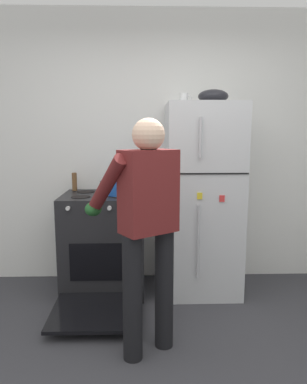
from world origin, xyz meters
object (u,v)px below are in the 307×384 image
red_pot (120,187)px  refrigerator (202,199)px  coffee_mug (184,98)px  mixing_bowl (213,96)px  pepper_mill (74,182)px  stove_range (104,244)px  person_cook (145,217)px

red_pot → refrigerator: bearing=3.7°
coffee_mug → mixing_bowl: mixing_bowl is taller
coffee_mug → pepper_mill: bearing=171.9°
stove_range → mixing_bowl: bearing=1.0°
coffee_mug → pepper_mill: coffee_mug is taller
coffee_mug → refrigerator: bearing=-15.8°
refrigerator → red_pot: bearing=-176.3°
refrigerator → pepper_mill: refrigerator is taller
mixing_bowl → coffee_mug: bearing=169.0°
red_pot → person_cook: bearing=-76.3°
stove_range → red_pot: red_pot is taller
coffee_mug → pepper_mill: size_ratio=0.63×
person_cook → pepper_mill: 1.38m
stove_range → mixing_bowl: size_ratio=4.55×
red_pot → pepper_mill: bearing=151.5°
red_pot → coffee_mug: bearing=9.5°
person_cook → mixing_bowl: mixing_bowl is taller
coffee_mug → pepper_mill: 1.32m
refrigerator → red_pot: refrigerator is taller
person_cook → red_pot: person_cook is taller
stove_range → pepper_mill: (-0.30, 0.22, 0.57)m
mixing_bowl → refrigerator: bearing=-179.8°
stove_range → red_pot: (0.16, -0.03, 0.55)m
stove_range → mixing_bowl: (1.01, 0.02, 1.37)m
coffee_mug → mixing_bowl: (0.26, -0.05, 0.01)m
person_cook → pepper_mill: (-0.69, 1.20, 0.08)m
red_pot → pepper_mill: (-0.46, 0.25, 0.02)m
pepper_mill → stove_range: bearing=-36.0°
mixing_bowl → red_pot: bearing=-176.6°
red_pot → mixing_bowl: (0.85, 0.05, 0.82)m
person_cook → coffee_mug: coffee_mug is taller
red_pot → mixing_bowl: bearing=3.4°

